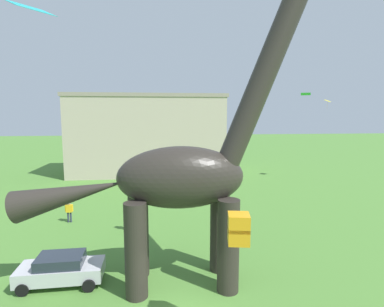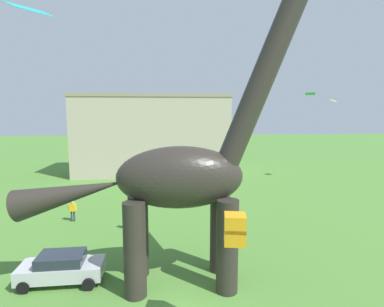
{
  "view_description": "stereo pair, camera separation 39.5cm",
  "coord_description": "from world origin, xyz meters",
  "px_view_note": "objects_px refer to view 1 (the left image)",
  "views": [
    {
      "loc": [
        -1.02,
        -11.63,
        8.69
      ],
      "look_at": [
        0.81,
        4.54,
        6.6
      ],
      "focal_mm": 28.3,
      "sensor_mm": 36.0,
      "label": 1
    },
    {
      "loc": [
        -0.62,
        -11.67,
        8.69
      ],
      "look_at": [
        0.81,
        4.54,
        6.6
      ],
      "focal_mm": 28.3,
      "sensor_mm": 36.0,
      "label": 2
    }
  ],
  "objects_px": {
    "person_far_spectator": "(128,217)",
    "kite_high_right": "(30,8)",
    "kite_far_left": "(255,105)",
    "dinosaur_sculpture": "(179,177)",
    "parked_sedan_left": "(61,269)",
    "kite_mid_right": "(306,94)",
    "person_near_flyer": "(69,210)",
    "kite_mid_center": "(327,101)",
    "kite_far_right": "(239,229)"
  },
  "relations": [
    {
      "from": "person_far_spectator",
      "to": "kite_high_right",
      "type": "xyz_separation_m",
      "value": [
        -2.26,
        -10.1,
        11.58
      ]
    },
    {
      "from": "person_far_spectator",
      "to": "kite_far_left",
      "type": "relative_size",
      "value": 1.44
    },
    {
      "from": "dinosaur_sculpture",
      "to": "parked_sedan_left",
      "type": "relative_size",
      "value": 3.64
    },
    {
      "from": "kite_mid_right",
      "to": "kite_far_left",
      "type": "distance_m",
      "value": 6.54
    },
    {
      "from": "dinosaur_sculpture",
      "to": "kite_far_left",
      "type": "height_order",
      "value": "dinosaur_sculpture"
    },
    {
      "from": "dinosaur_sculpture",
      "to": "parked_sedan_left",
      "type": "bearing_deg",
      "value": -158.29
    },
    {
      "from": "dinosaur_sculpture",
      "to": "kite_mid_right",
      "type": "relative_size",
      "value": 13.72
    },
    {
      "from": "parked_sedan_left",
      "to": "kite_mid_right",
      "type": "relative_size",
      "value": 3.77
    },
    {
      "from": "kite_mid_right",
      "to": "person_near_flyer",
      "type": "bearing_deg",
      "value": -168.8
    },
    {
      "from": "kite_mid_center",
      "to": "kite_far_right",
      "type": "xyz_separation_m",
      "value": [
        -18.81,
        -26.83,
        -5.86
      ]
    },
    {
      "from": "kite_far_left",
      "to": "kite_far_right",
      "type": "distance_m",
      "value": 26.28
    },
    {
      "from": "kite_high_right",
      "to": "kite_mid_right",
      "type": "xyz_separation_m",
      "value": [
        19.25,
        16.71,
        -1.87
      ]
    },
    {
      "from": "dinosaur_sculpture",
      "to": "kite_high_right",
      "type": "bearing_deg",
      "value": -129.43
    },
    {
      "from": "person_near_flyer",
      "to": "kite_far_left",
      "type": "bearing_deg",
      "value": 63.18
    },
    {
      "from": "person_far_spectator",
      "to": "kite_mid_right",
      "type": "height_order",
      "value": "kite_mid_right"
    },
    {
      "from": "person_far_spectator",
      "to": "dinosaur_sculpture",
      "type": "bearing_deg",
      "value": 6.34
    },
    {
      "from": "kite_mid_right",
      "to": "parked_sedan_left",
      "type": "bearing_deg",
      "value": -145.22
    },
    {
      "from": "kite_mid_center",
      "to": "person_far_spectator",
      "type": "bearing_deg",
      "value": -148.61
    },
    {
      "from": "person_near_flyer",
      "to": "kite_far_left",
      "type": "xyz_separation_m",
      "value": [
        18.55,
        9.89,
        8.76
      ]
    },
    {
      "from": "kite_far_left",
      "to": "kite_far_right",
      "type": "relative_size",
      "value": 1.08
    },
    {
      "from": "parked_sedan_left",
      "to": "kite_high_right",
      "type": "height_order",
      "value": "kite_high_right"
    },
    {
      "from": "parked_sedan_left",
      "to": "kite_mid_right",
      "type": "bearing_deg",
      "value": 33.25
    },
    {
      "from": "dinosaur_sculpture",
      "to": "parked_sedan_left",
      "type": "height_order",
      "value": "dinosaur_sculpture"
    },
    {
      "from": "parked_sedan_left",
      "to": "kite_mid_right",
      "type": "height_order",
      "value": "kite_mid_right"
    },
    {
      "from": "person_near_flyer",
      "to": "kite_mid_center",
      "type": "xyz_separation_m",
      "value": [
        28.91,
        12.38,
        9.41
      ]
    },
    {
      "from": "parked_sedan_left",
      "to": "kite_mid_center",
      "type": "distance_m",
      "value": 35.77
    },
    {
      "from": "parked_sedan_left",
      "to": "person_far_spectator",
      "type": "bearing_deg",
      "value": 67.55
    },
    {
      "from": "kite_far_right",
      "to": "person_far_spectator",
      "type": "bearing_deg",
      "value": 113.19
    },
    {
      "from": "parked_sedan_left",
      "to": "kite_far_left",
      "type": "relative_size",
      "value": 3.61
    },
    {
      "from": "person_near_flyer",
      "to": "kite_high_right",
      "type": "xyz_separation_m",
      "value": [
        2.63,
        -12.38,
        11.56
      ]
    },
    {
      "from": "kite_high_right",
      "to": "kite_far_left",
      "type": "height_order",
      "value": "kite_high_right"
    },
    {
      "from": "person_near_flyer",
      "to": "kite_mid_center",
      "type": "bearing_deg",
      "value": 58.3
    },
    {
      "from": "kite_mid_center",
      "to": "kite_far_right",
      "type": "relative_size",
      "value": 1.19
    },
    {
      "from": "kite_high_right",
      "to": "kite_mid_center",
      "type": "xyz_separation_m",
      "value": [
        26.28,
        24.76,
        -2.15
      ]
    },
    {
      "from": "person_near_flyer",
      "to": "kite_mid_right",
      "type": "height_order",
      "value": "kite_mid_right"
    },
    {
      "from": "kite_high_right",
      "to": "parked_sedan_left",
      "type": "bearing_deg",
      "value": 98.34
    },
    {
      "from": "parked_sedan_left",
      "to": "person_near_flyer",
      "type": "distance_m",
      "value": 9.6
    },
    {
      "from": "person_near_flyer",
      "to": "kite_mid_center",
      "type": "height_order",
      "value": "kite_mid_center"
    },
    {
      "from": "kite_far_left",
      "to": "kite_mid_right",
      "type": "bearing_deg",
      "value": -59.03
    },
    {
      "from": "person_far_spectator",
      "to": "kite_mid_right",
      "type": "bearing_deg",
      "value": 93.5
    },
    {
      "from": "dinosaur_sculpture",
      "to": "kite_mid_right",
      "type": "distance_m",
      "value": 20.33
    },
    {
      "from": "kite_mid_right",
      "to": "kite_far_right",
      "type": "xyz_separation_m",
      "value": [
        -11.78,
        -18.78,
        -6.14
      ]
    },
    {
      "from": "parked_sedan_left",
      "to": "kite_high_right",
      "type": "distance_m",
      "value": 12.19
    },
    {
      "from": "kite_mid_right",
      "to": "kite_far_right",
      "type": "bearing_deg",
      "value": -122.1
    },
    {
      "from": "person_far_spectator",
      "to": "kite_mid_center",
      "type": "height_order",
      "value": "kite_mid_center"
    },
    {
      "from": "parked_sedan_left",
      "to": "person_far_spectator",
      "type": "height_order",
      "value": "person_far_spectator"
    },
    {
      "from": "kite_mid_right",
      "to": "kite_mid_center",
      "type": "bearing_deg",
      "value": 48.87
    },
    {
      "from": "person_far_spectator",
      "to": "kite_high_right",
      "type": "bearing_deg",
      "value": -30.34
    },
    {
      "from": "parked_sedan_left",
      "to": "person_near_flyer",
      "type": "bearing_deg",
      "value": 101.66
    },
    {
      "from": "kite_mid_right",
      "to": "kite_far_left",
      "type": "height_order",
      "value": "kite_mid_right"
    }
  ]
}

